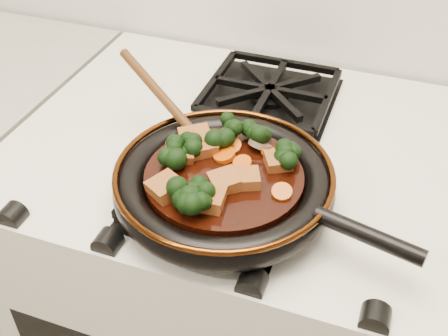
% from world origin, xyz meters
% --- Properties ---
extents(stove, '(0.76, 0.60, 0.90)m').
position_xyz_m(stove, '(0.00, 1.69, 0.45)').
color(stove, silver).
rests_on(stove, ground).
extents(burner_grate_front, '(0.23, 0.23, 0.03)m').
position_xyz_m(burner_grate_front, '(0.00, 1.55, 0.91)').
color(burner_grate_front, black).
rests_on(burner_grate_front, stove).
extents(burner_grate_back, '(0.23, 0.23, 0.03)m').
position_xyz_m(burner_grate_back, '(0.00, 1.83, 0.91)').
color(burner_grate_back, black).
rests_on(burner_grate_back, stove).
extents(skillet, '(0.43, 0.31, 0.05)m').
position_xyz_m(skillet, '(0.02, 1.54, 0.94)').
color(skillet, black).
rests_on(skillet, burner_grate_front).
extents(braising_sauce, '(0.22, 0.22, 0.02)m').
position_xyz_m(braising_sauce, '(0.02, 1.54, 0.95)').
color(braising_sauce, black).
rests_on(braising_sauce, skillet).
extents(tofu_cube_0, '(0.05, 0.05, 0.03)m').
position_xyz_m(tofu_cube_0, '(-0.03, 1.59, 0.97)').
color(tofu_cube_0, brown).
rests_on(tofu_cube_0, braising_sauce).
extents(tofu_cube_1, '(0.04, 0.05, 0.03)m').
position_xyz_m(tofu_cube_1, '(0.02, 1.47, 0.97)').
color(tofu_cube_1, brown).
rests_on(tofu_cube_1, braising_sauce).
extents(tofu_cube_2, '(0.06, 0.06, 0.03)m').
position_xyz_m(tofu_cube_2, '(-0.04, 1.59, 0.97)').
color(tofu_cube_2, brown).
rests_on(tofu_cube_2, braising_sauce).
extents(tofu_cube_3, '(0.05, 0.05, 0.02)m').
position_xyz_m(tofu_cube_3, '(0.05, 1.53, 0.97)').
color(tofu_cube_3, brown).
rests_on(tofu_cube_3, braising_sauce).
extents(tofu_cube_4, '(0.06, 0.06, 0.03)m').
position_xyz_m(tofu_cube_4, '(-0.04, 1.47, 0.97)').
color(tofu_cube_4, brown).
rests_on(tofu_cube_4, braising_sauce).
extents(tofu_cube_5, '(0.05, 0.05, 0.03)m').
position_xyz_m(tofu_cube_5, '(-0.05, 1.55, 0.97)').
color(tofu_cube_5, brown).
rests_on(tofu_cube_5, braising_sauce).
extents(tofu_cube_6, '(0.05, 0.05, 0.02)m').
position_xyz_m(tofu_cube_6, '(0.08, 1.58, 0.97)').
color(tofu_cube_6, brown).
rests_on(tofu_cube_6, braising_sauce).
extents(tofu_cube_7, '(0.05, 0.05, 0.03)m').
position_xyz_m(tofu_cube_7, '(-0.03, 1.57, 0.97)').
color(tofu_cube_7, brown).
rests_on(tofu_cube_7, braising_sauce).
extents(tofu_cube_8, '(0.05, 0.05, 0.03)m').
position_xyz_m(tofu_cube_8, '(0.03, 1.51, 0.97)').
color(tofu_cube_8, brown).
rests_on(tofu_cube_8, braising_sauce).
extents(broccoli_floret_0, '(0.08, 0.08, 0.06)m').
position_xyz_m(broccoli_floret_0, '(0.04, 1.62, 0.97)').
color(broccoli_floret_0, black).
rests_on(broccoli_floret_0, braising_sauce).
extents(broccoli_floret_1, '(0.07, 0.07, 0.05)m').
position_xyz_m(broccoli_floret_1, '(-0.01, 1.59, 0.97)').
color(broccoli_floret_1, black).
rests_on(broccoli_floret_1, braising_sauce).
extents(broccoli_floret_2, '(0.07, 0.07, 0.06)m').
position_xyz_m(broccoli_floret_2, '(-0.05, 1.57, 0.97)').
color(broccoli_floret_2, black).
rests_on(broccoli_floret_2, braising_sauce).
extents(broccoli_floret_3, '(0.08, 0.09, 0.07)m').
position_xyz_m(broccoli_floret_3, '(-0.01, 1.48, 0.97)').
color(broccoli_floret_3, black).
rests_on(broccoli_floret_3, braising_sauce).
extents(broccoli_floret_4, '(0.08, 0.08, 0.06)m').
position_xyz_m(broccoli_floret_4, '(0.01, 1.46, 0.97)').
color(broccoli_floret_4, black).
rests_on(broccoli_floret_4, braising_sauce).
extents(broccoli_floret_5, '(0.08, 0.08, 0.07)m').
position_xyz_m(broccoli_floret_5, '(0.00, 1.62, 0.97)').
color(broccoli_floret_5, black).
rests_on(broccoli_floret_5, braising_sauce).
extents(broccoli_floret_6, '(0.07, 0.07, 0.07)m').
position_xyz_m(broccoli_floret_6, '(-0.00, 1.46, 0.97)').
color(broccoli_floret_6, black).
rests_on(broccoli_floret_6, braising_sauce).
extents(broccoli_floret_7, '(0.08, 0.08, 0.05)m').
position_xyz_m(broccoli_floret_7, '(-0.05, 1.54, 0.97)').
color(broccoli_floret_7, black).
rests_on(broccoli_floret_7, braising_sauce).
extents(broccoli_floret_8, '(0.07, 0.06, 0.07)m').
position_xyz_m(broccoli_floret_8, '(0.09, 1.59, 0.97)').
color(broccoli_floret_8, black).
rests_on(broccoli_floret_8, braising_sauce).
extents(carrot_coin_0, '(0.03, 0.03, 0.02)m').
position_xyz_m(carrot_coin_0, '(0.01, 1.57, 0.96)').
color(carrot_coin_0, '#C64805').
rests_on(carrot_coin_0, braising_sauce).
extents(carrot_coin_1, '(0.03, 0.03, 0.02)m').
position_xyz_m(carrot_coin_1, '(0.10, 1.52, 0.96)').
color(carrot_coin_1, '#C64805').
rests_on(carrot_coin_1, braising_sauce).
extents(carrot_coin_2, '(0.03, 0.03, 0.02)m').
position_xyz_m(carrot_coin_2, '(0.01, 1.59, 0.96)').
color(carrot_coin_2, '#C64805').
rests_on(carrot_coin_2, braising_sauce).
extents(carrot_coin_3, '(0.03, 0.03, 0.02)m').
position_xyz_m(carrot_coin_3, '(0.07, 1.60, 0.96)').
color(carrot_coin_3, '#C64805').
rests_on(carrot_coin_3, braising_sauce).
extents(carrot_coin_4, '(0.03, 0.03, 0.02)m').
position_xyz_m(carrot_coin_4, '(0.04, 1.56, 0.96)').
color(carrot_coin_4, '#C64805').
rests_on(carrot_coin_4, braising_sauce).
extents(mushroom_slice_0, '(0.04, 0.04, 0.03)m').
position_xyz_m(mushroom_slice_0, '(-0.02, 1.47, 0.97)').
color(mushroom_slice_0, brown).
rests_on(mushroom_slice_0, braising_sauce).
extents(mushroom_slice_1, '(0.04, 0.04, 0.02)m').
position_xyz_m(mushroom_slice_1, '(-0.04, 1.48, 0.97)').
color(mushroom_slice_1, brown).
rests_on(mushroom_slice_1, braising_sauce).
extents(mushroom_slice_2, '(0.05, 0.04, 0.02)m').
position_xyz_m(mushroom_slice_2, '(0.05, 1.61, 0.97)').
color(mushroom_slice_2, brown).
rests_on(mushroom_slice_2, braising_sauce).
extents(wooden_spoon, '(0.13, 0.09, 0.21)m').
position_xyz_m(wooden_spoon, '(-0.09, 1.62, 0.98)').
color(wooden_spoon, '#49280F').
rests_on(wooden_spoon, braising_sauce).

